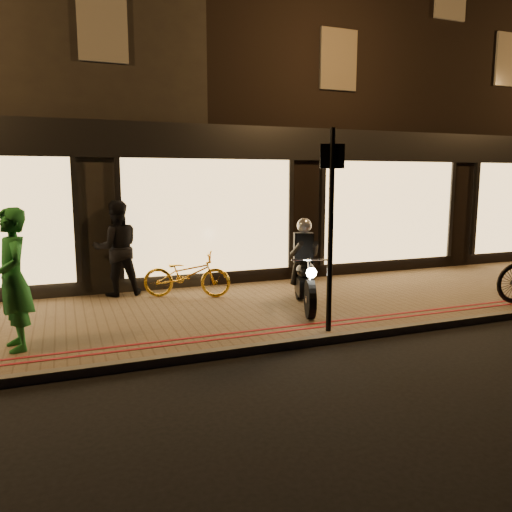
{
  "coord_description": "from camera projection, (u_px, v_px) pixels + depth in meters",
  "views": [
    {
      "loc": [
        -2.88,
        -6.15,
        2.41
      ],
      "look_at": [
        0.14,
        1.64,
        1.1
      ],
      "focal_mm": 35.0,
      "sensor_mm": 36.0,
      "label": 1
    }
  ],
  "objects": [
    {
      "name": "motorcycle",
      "position": [
        304.0,
        274.0,
        8.82
      ],
      "size": [
        0.84,
        1.88,
        1.59
      ],
      "rotation": [
        0.0,
        0.0,
        -0.33
      ],
      "color": "black",
      "rests_on": "sidewalk"
    },
    {
      "name": "sidewalk",
      "position": [
        241.0,
        311.0,
        8.9
      ],
      "size": [
        50.0,
        4.0,
        0.12
      ],
      "primitive_type": "cube",
      "color": "brown",
      "rests_on": "ground"
    },
    {
      "name": "person_green",
      "position": [
        13.0,
        280.0,
        6.61
      ],
      "size": [
        0.62,
        0.79,
        1.91
      ],
      "primitive_type": "imported",
      "rotation": [
        0.0,
        0.0,
        -1.32
      ],
      "color": "#1F7730",
      "rests_on": "sidewalk"
    },
    {
      "name": "ground",
      "position": [
        288.0,
        350.0,
        7.07
      ],
      "size": [
        90.0,
        90.0,
        0.0
      ],
      "primitive_type": "plane",
      "color": "black",
      "rests_on": "ground"
    },
    {
      "name": "sign_post",
      "position": [
        331.0,
        220.0,
        7.3
      ],
      "size": [
        0.33,
        0.16,
        3.0
      ],
      "rotation": [
        0.0,
        0.0,
        -0.39
      ],
      "color": "black",
      "rests_on": "sidewalk"
    },
    {
      "name": "building_row",
      "position": [
        161.0,
        115.0,
        14.69
      ],
      "size": [
        48.0,
        10.11,
        8.5
      ],
      "color": "black",
      "rests_on": "ground"
    },
    {
      "name": "kerb_stone",
      "position": [
        287.0,
        345.0,
        7.11
      ],
      "size": [
        50.0,
        0.14,
        0.12
      ],
      "primitive_type": "cube",
      "color": "#59544C",
      "rests_on": "ground"
    },
    {
      "name": "red_kerb_lines",
      "position": [
        273.0,
        330.0,
        7.56
      ],
      "size": [
        50.0,
        0.26,
        0.01
      ],
      "color": "maroon",
      "rests_on": "sidewalk"
    },
    {
      "name": "bicycle_gold",
      "position": [
        187.0,
        275.0,
        9.64
      ],
      "size": [
        1.78,
        1.18,
        0.88
      ],
      "primitive_type": "imported",
      "rotation": [
        0.0,
        0.0,
        1.18
      ],
      "color": "gold",
      "rests_on": "sidewalk"
    },
    {
      "name": "person_dark",
      "position": [
        117.0,
        248.0,
        9.72
      ],
      "size": [
        0.95,
        0.77,
        1.86
      ],
      "primitive_type": "imported",
      "rotation": [
        0.0,
        0.0,
        3.21
      ],
      "color": "black",
      "rests_on": "sidewalk"
    }
  ]
}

